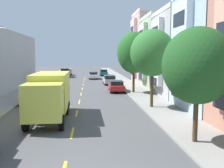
% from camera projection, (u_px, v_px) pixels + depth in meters
% --- Properties ---
extents(ground_plane, '(160.00, 160.00, 0.00)m').
position_uv_depth(ground_plane, '(83.00, 86.00, 37.02)').
color(ground_plane, '#4C4C4F').
extents(sidewalk_left, '(3.20, 120.00, 0.14)m').
position_uv_depth(sidewalk_left, '(32.00, 88.00, 34.38)').
color(sidewalk_left, gray).
rests_on(sidewalk_left, ground_plane).
extents(sidewalk_right, '(3.20, 120.00, 0.14)m').
position_uv_depth(sidewalk_right, '(131.00, 87.00, 35.68)').
color(sidewalk_right, gray).
rests_on(sidewalk_right, ground_plane).
extents(lane_centerline_dashes, '(0.14, 47.20, 0.01)m').
position_uv_depth(lane_centerline_dashes, '(82.00, 91.00, 31.57)').
color(lane_centerline_dashes, yellow).
rests_on(lane_centerline_dashes, ground_plane).
extents(townhouse_third_dove_grey, '(12.35, 6.91, 9.60)m').
position_uv_depth(townhouse_third_dove_grey, '(209.00, 56.00, 27.13)').
color(townhouse_third_dove_grey, '#A8A8AD').
rests_on(townhouse_third_dove_grey, ground_plane).
extents(townhouse_fourth_sage, '(11.54, 6.91, 10.11)m').
position_uv_depth(townhouse_fourth_sage, '(182.00, 54.00, 34.10)').
color(townhouse_fourth_sage, '#99AD8E').
rests_on(townhouse_fourth_sage, ground_plane).
extents(townhouse_fifth_rose, '(14.59, 6.91, 11.88)m').
position_uv_depth(townhouse_fifth_rose, '(175.00, 49.00, 41.17)').
color(townhouse_fifth_rose, '#CC9E9E').
rests_on(townhouse_fifth_rose, ground_plane).
extents(street_tree_nearest, '(3.52, 3.52, 5.81)m').
position_uv_depth(street_tree_nearest, '(198.00, 66.00, 12.01)').
color(street_tree_nearest, '#47331E').
rests_on(street_tree_nearest, sidewalk_right).
extents(street_tree_second, '(3.79, 3.79, 6.66)m').
position_uv_depth(street_tree_second, '(152.00, 53.00, 20.57)').
color(street_tree_second, '#47331E').
rests_on(street_tree_second, sidewalk_right).
extents(street_tree_third, '(4.05, 4.05, 7.36)m').
position_uv_depth(street_tree_third, '(134.00, 53.00, 29.19)').
color(street_tree_third, '#47331E').
rests_on(street_tree_third, sidewalk_right).
extents(delivery_box_truck, '(2.54, 7.34, 3.26)m').
position_uv_depth(delivery_box_truck, '(50.00, 93.00, 17.38)').
color(delivery_box_truck, '#D8D84C').
rests_on(delivery_box_truck, ground_plane).
extents(parked_suv_charcoal, '(2.03, 4.83, 1.93)m').
position_uv_depth(parked_suv_charcoal, '(65.00, 73.00, 53.30)').
color(parked_suv_charcoal, '#333338').
rests_on(parked_suv_charcoal, ground_plane).
extents(parked_sedan_teal, '(1.85, 4.52, 1.43)m').
position_uv_depth(parked_sedan_teal, '(104.00, 72.00, 58.11)').
color(parked_sedan_teal, '#195B60').
rests_on(parked_sedan_teal, ground_plane).
extents(parked_sedan_red, '(1.89, 4.54, 1.43)m').
position_uv_depth(parked_sedan_red, '(116.00, 86.00, 31.13)').
color(parked_sedan_red, '#AD1E1E').
rests_on(parked_sedan_red, ground_plane).
extents(parked_wagon_silver, '(1.94, 4.74, 1.50)m').
position_uv_depth(parked_wagon_silver, '(109.00, 79.00, 39.25)').
color(parked_wagon_silver, '#B2B5BA').
rests_on(parked_wagon_silver, ground_plane).
extents(parked_wagon_orange, '(1.92, 4.74, 1.50)m').
position_uv_depth(parked_wagon_orange, '(68.00, 72.00, 58.97)').
color(parked_wagon_orange, orange).
rests_on(parked_wagon_orange, ground_plane).
extents(parked_wagon_champagne, '(1.90, 4.73, 1.50)m').
position_uv_depth(parked_wagon_champagne, '(34.00, 94.00, 23.63)').
color(parked_wagon_champagne, tan).
rests_on(parked_wagon_champagne, ground_plane).
extents(parked_wagon_forest, '(1.87, 4.72, 1.50)m').
position_uv_depth(parked_wagon_forest, '(56.00, 79.00, 39.25)').
color(parked_wagon_forest, '#194C28').
rests_on(parked_wagon_forest, ground_plane).
extents(moving_white_sedan, '(1.80, 4.50, 1.43)m').
position_uv_depth(moving_white_sedan, '(93.00, 75.00, 49.04)').
color(moving_white_sedan, silver).
rests_on(moving_white_sedan, ground_plane).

